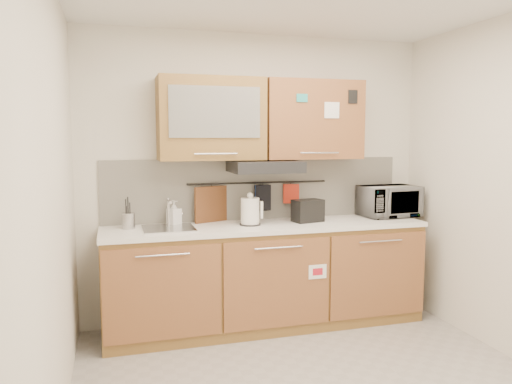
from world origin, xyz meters
TOP-DOWN VIEW (x-y plane):
  - wall_back at (0.00, 1.50)m, footprint 3.20×0.00m
  - wall_left at (-1.60, 0.00)m, footprint 0.00×3.00m
  - base_cabinet at (0.00, 1.19)m, footprint 2.80×0.64m
  - countertop at (0.00, 1.19)m, footprint 2.82×0.62m
  - backsplash at (0.00, 1.49)m, footprint 2.80×0.02m
  - upper_cabinets at (-0.00, 1.32)m, footprint 1.82×0.37m
  - range_hood at (0.00, 1.25)m, footprint 0.60×0.46m
  - sink at (-0.85, 1.21)m, footprint 0.42×0.40m
  - utensil_rail at (0.00, 1.45)m, footprint 1.30×0.02m
  - utensil_crock at (-1.17, 1.30)m, footprint 0.11×0.11m
  - kettle at (-0.15, 1.19)m, footprint 0.20×0.18m
  - toaster at (0.39, 1.20)m, footprint 0.29×0.21m
  - microwave at (1.25, 1.28)m, footprint 0.55×0.39m
  - soap_bottle at (-0.78, 1.37)m, footprint 0.13×0.13m
  - cutting_board at (-0.44, 1.44)m, footprint 0.33×0.15m
  - oven_mitt at (0.02, 1.44)m, footprint 0.11×0.04m
  - dark_pouch at (0.04, 1.44)m, footprint 0.16×0.07m
  - pot_holder at (0.31, 1.44)m, footprint 0.15×0.06m

SIDE VIEW (x-z plane):
  - base_cabinet at x=0.00m, z-range -0.03..0.85m
  - countertop at x=0.00m, z-range 0.88..0.92m
  - sink at x=-0.85m, z-range 0.79..1.05m
  - utensil_crock at x=-1.17m, z-range 0.86..1.12m
  - toaster at x=0.39m, z-range 0.92..1.12m
  - cutting_board at x=-0.44m, z-range 0.81..1.24m
  - soap_bottle at x=-0.78m, z-range 0.92..1.13m
  - kettle at x=-0.15m, z-range 0.89..1.17m
  - microwave at x=1.25m, z-range 0.92..1.21m
  - dark_pouch at x=0.04m, z-range 1.00..1.24m
  - oven_mitt at x=0.02m, z-range 1.05..1.24m
  - pot_holder at x=0.31m, z-range 1.06..1.24m
  - backsplash at x=0.00m, z-range 0.92..1.48m
  - utensil_rail at x=0.00m, z-range 1.25..1.27m
  - wall_left at x=-1.60m, z-range -0.20..2.80m
  - wall_back at x=0.00m, z-range -0.30..2.90m
  - range_hood at x=0.00m, z-range 1.37..1.47m
  - upper_cabinets at x=0.00m, z-range 1.48..2.18m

